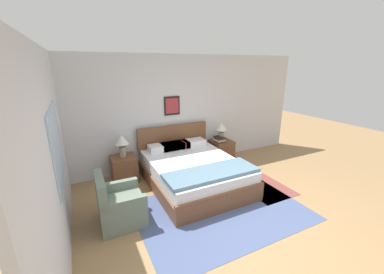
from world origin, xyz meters
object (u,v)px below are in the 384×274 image
Objects in this scene: bed at (193,171)px; table_lamp_by_door at (221,128)px; armchair at (119,206)px; nightstand_by_door at (221,150)px; nightstand_near_window at (124,168)px; table_lamp_near_window at (122,142)px.

table_lamp_by_door is at bearing 34.50° from bed.
armchair is at bearing -153.03° from table_lamp_by_door.
nightstand_near_window is at bearing 180.00° from nightstand_by_door.
bed is at bearing -34.45° from table_lamp_near_window.
armchair is at bearing -159.63° from bed.
nightstand_near_window is at bearing 166.35° from armchair.
nightstand_by_door is 0.58m from table_lamp_by_door.
nightstand_by_door is 1.13× the size of table_lamp_near_window.
nightstand_by_door is at bearing -0.51° from table_lamp_near_window.
table_lamp_near_window reaches higher than nightstand_near_window.
table_lamp_near_window reaches higher than armchair.
nightstand_by_door is (2.45, 0.00, 0.00)m from nightstand_near_window.
table_lamp_by_door is at bearing 0.00° from table_lamp_near_window.
armchair is 1.57m from table_lamp_near_window.
table_lamp_by_door reaches higher than nightstand_by_door.
armchair is 1.55× the size of nightstand_by_door.
nightstand_near_window is at bearing -179.49° from table_lamp_by_door.
table_lamp_near_window is at bearing 145.55° from bed.
bed is 4.66× the size of table_lamp_near_window.
nightstand_near_window is 1.13× the size of table_lamp_by_door.
armchair is 1.76× the size of table_lamp_near_window.
table_lamp_near_window is 1.00× the size of table_lamp_by_door.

